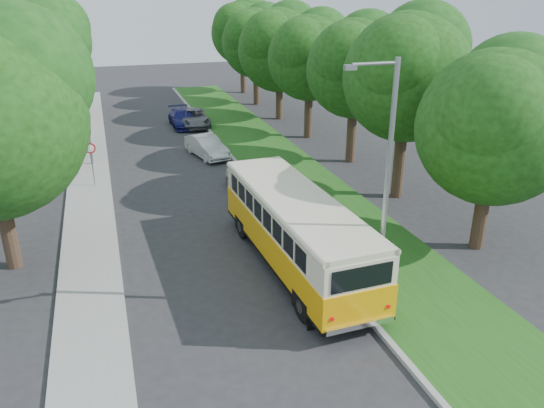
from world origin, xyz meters
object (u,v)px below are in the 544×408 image
object	(u,v)px
vintage_bus	(296,232)
car_silver	(249,181)
lamppost_far	(82,96)
car_grey	(194,118)
car_white	(207,146)
lamppost_near	(385,181)
car_blue	(183,118)

from	to	relation	value
vintage_bus	car_silver	world-z (taller)	vintage_bus
lamppost_far	car_silver	world-z (taller)	lamppost_far
car_grey	car_white	bearing A→B (deg)	-92.63
car_grey	lamppost_far	bearing A→B (deg)	-132.62
vintage_bus	car_white	distance (m)	14.99
car_silver	car_white	world-z (taller)	car_silver
car_white	lamppost_far	bearing A→B (deg)	163.40
lamppost_near	car_grey	distance (m)	26.50
car_blue	lamppost_near	bearing A→B (deg)	-86.11
car_blue	car_grey	bearing A→B (deg)	-12.10
car_blue	car_silver	bearing A→B (deg)	-87.23
lamppost_far	car_white	world-z (taller)	lamppost_far
lamppost_near	vintage_bus	xyz separation A→B (m)	(-1.64, 3.16, -2.91)
car_white	car_silver	bearing A→B (deg)	-97.19
lamppost_far	vintage_bus	world-z (taller)	lamppost_far
lamppost_near	car_blue	distance (m)	26.72
vintage_bus	car_grey	bearing A→B (deg)	86.89
lamppost_far	vintage_bus	bearing A→B (deg)	-64.64
lamppost_far	car_blue	xyz separation A→B (m)	(6.74, 7.87, -3.48)
car_silver	car_blue	distance (m)	15.32
lamppost_near	vintage_bus	world-z (taller)	lamppost_near
car_silver	car_grey	bearing A→B (deg)	87.02
lamppost_far	car_blue	world-z (taller)	lamppost_far
car_blue	car_grey	xyz separation A→B (m)	(0.81, -0.16, 0.01)
lamppost_near	lamppost_far	world-z (taller)	lamppost_near
lamppost_near	car_grey	world-z (taller)	lamppost_near
lamppost_far	vintage_bus	xyz separation A→B (m)	(7.27, -15.34, -2.66)
vintage_bus	car_blue	bearing A→B (deg)	88.90
lamppost_near	car_grey	xyz separation A→B (m)	(-1.35, 26.20, -3.73)
car_silver	car_white	distance (m)	7.09
car_white	vintage_bus	bearing A→B (deg)	-102.14
lamppost_near	lamppost_far	bearing A→B (deg)	115.71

